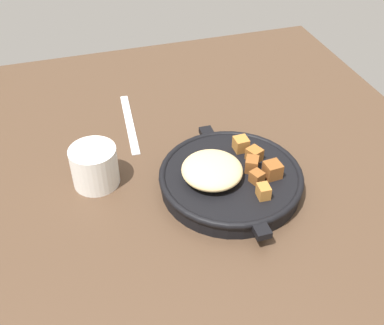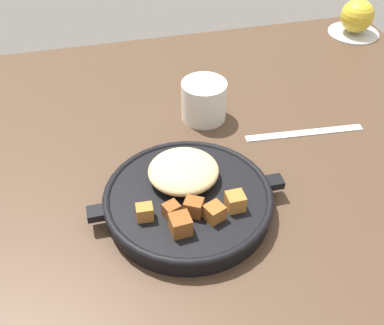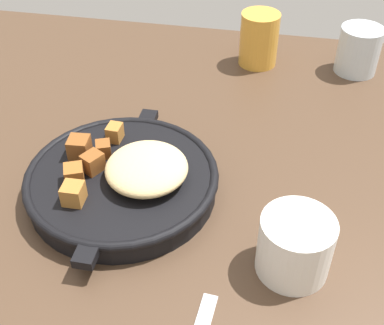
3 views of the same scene
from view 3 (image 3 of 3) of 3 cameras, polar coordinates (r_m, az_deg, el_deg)
name	(u,v)px [view 3 (image 3 of 3)]	position (r cm, az deg, el deg)	size (l,w,h in cm)	color
ground_plane	(159,228)	(64.98, -3.76, -7.31)	(109.77, 100.21, 2.40)	#473323
cast_iron_skillet	(124,179)	(66.65, -7.61, -1.83)	(29.58, 25.23, 6.50)	black
ceramic_mug_white	(295,246)	(57.57, 11.47, -9.14)	(8.24, 8.24, 7.38)	silver
juice_glass_amber	(259,39)	(94.45, 7.52, 13.56)	(6.91, 6.91, 9.54)	gold
water_glass_short	(359,50)	(95.97, 18.18, 11.88)	(7.40, 7.40, 8.22)	silver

